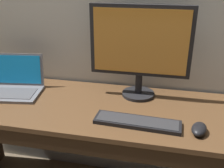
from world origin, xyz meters
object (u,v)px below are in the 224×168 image
computer_mouse (199,129)px  laptop_space_gray (14,85)px  wired_keyboard (137,122)px  external_monitor (140,48)px

computer_mouse → laptop_space_gray: bearing=-177.7°
wired_keyboard → computer_mouse: (0.29, -0.02, 0.01)m
laptop_space_gray → external_monitor: external_monitor is taller
wired_keyboard → external_monitor: bearing=96.2°
laptop_space_gray → wired_keyboard: size_ratio=0.85×
external_monitor → wired_keyboard: 0.43m
laptop_space_gray → wired_keyboard: bearing=-14.5°
external_monitor → computer_mouse: bearing=-44.9°
laptop_space_gray → computer_mouse: (1.09, -0.22, -0.02)m
laptop_space_gray → wired_keyboard: laptop_space_gray is taller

